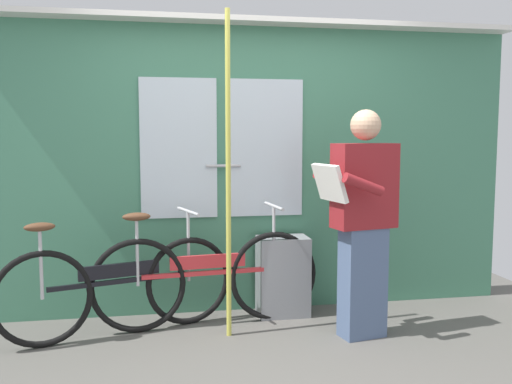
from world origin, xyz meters
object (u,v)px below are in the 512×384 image
object	(u,v)px
passenger_reading_newspaper	(363,219)
trash_bin_by_wall	(283,276)
bicycle_leaning_behind	(119,286)
bicycle_near_door	(207,278)
handrail_pole	(228,177)

from	to	relation	value
passenger_reading_newspaper	trash_bin_by_wall	size ratio (longest dim) A/B	2.56
bicycle_leaning_behind	passenger_reading_newspaper	size ratio (longest dim) A/B	1.03
bicycle_near_door	handrail_pole	xyz separation A→B (m)	(0.14, -0.23, 0.78)
bicycle_leaning_behind	passenger_reading_newspaper	xyz separation A→B (m)	(1.70, -0.33, 0.49)
bicycle_near_door	trash_bin_by_wall	size ratio (longest dim) A/B	2.74
bicycle_near_door	passenger_reading_newspaper	xyz separation A→B (m)	(1.06, -0.41, 0.48)
bicycle_leaning_behind	handrail_pole	size ratio (longest dim) A/B	0.72
trash_bin_by_wall	handrail_pole	xyz separation A→B (m)	(-0.49, -0.40, 0.83)
bicycle_near_door	trash_bin_by_wall	bearing A→B (deg)	9.40
handrail_pole	trash_bin_by_wall	bearing A→B (deg)	39.12
passenger_reading_newspaper	handrail_pole	world-z (taller)	handrail_pole
bicycle_near_door	trash_bin_by_wall	xyz separation A→B (m)	(0.62, 0.17, -0.06)
trash_bin_by_wall	passenger_reading_newspaper	bearing A→B (deg)	-52.81
bicycle_near_door	handrail_pole	world-z (taller)	handrail_pole
bicycle_near_door	passenger_reading_newspaper	bearing A→B (deg)	-26.90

